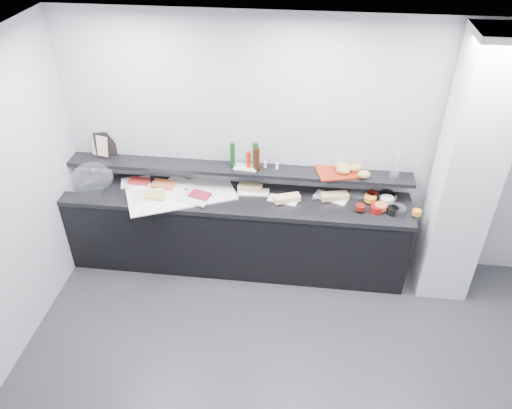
# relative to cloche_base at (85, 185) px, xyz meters

# --- Properties ---
(ground) EXTENTS (5.00, 5.00, 0.00)m
(ground) POSITION_rel_cloche_base_xyz_m (2.32, -1.70, -0.92)
(ground) COLOR #2D2D30
(ground) RESTS_ON ground
(back_wall) EXTENTS (5.00, 0.02, 2.70)m
(back_wall) POSITION_rel_cloche_base_xyz_m (2.32, 0.30, 0.43)
(back_wall) COLOR #ABADB2
(back_wall) RESTS_ON ground
(ceiling) EXTENTS (5.00, 5.00, 0.00)m
(ceiling) POSITION_rel_cloche_base_xyz_m (2.32, -1.70, 1.78)
(ceiling) COLOR white
(ceiling) RESTS_ON back_wall
(column) EXTENTS (0.50, 0.50, 2.70)m
(column) POSITION_rel_cloche_base_xyz_m (3.82, -0.05, 0.43)
(column) COLOR silver
(column) RESTS_ON ground
(buffet_cabinet) EXTENTS (3.60, 0.60, 0.85)m
(buffet_cabinet) POSITION_rel_cloche_base_xyz_m (1.62, -0.00, -0.50)
(buffet_cabinet) COLOR black
(buffet_cabinet) RESTS_ON ground
(counter_top) EXTENTS (3.62, 0.62, 0.05)m
(counter_top) POSITION_rel_cloche_base_xyz_m (1.62, -0.00, -0.05)
(counter_top) COLOR black
(counter_top) RESTS_ON buffet_cabinet
(wall_shelf) EXTENTS (3.60, 0.25, 0.04)m
(wall_shelf) POSITION_rel_cloche_base_xyz_m (1.62, 0.17, 0.21)
(wall_shelf) COLOR black
(wall_shelf) RESTS_ON back_wall
(cloche_base) EXTENTS (0.49, 0.33, 0.04)m
(cloche_base) POSITION_rel_cloche_base_xyz_m (0.00, 0.00, 0.00)
(cloche_base) COLOR silver
(cloche_base) RESTS_ON counter_top
(cloche_dome) EXTENTS (0.50, 0.41, 0.34)m
(cloche_dome) POSITION_rel_cloche_base_xyz_m (0.10, -0.00, 0.11)
(cloche_dome) COLOR white
(cloche_dome) RESTS_ON cloche_base
(linen_runner) EXTENTS (1.21, 0.92, 0.01)m
(linen_runner) POSITION_rel_cloche_base_xyz_m (1.06, -0.03, -0.01)
(linen_runner) COLOR white
(linen_runner) RESTS_ON counter_top
(platter_meat_a) EXTENTS (0.36, 0.29, 0.01)m
(platter_meat_a) POSITION_rel_cloche_base_xyz_m (0.52, 0.12, 0.00)
(platter_meat_a) COLOR white
(platter_meat_a) RESTS_ON linen_runner
(food_meat_a) EXTENTS (0.22, 0.14, 0.02)m
(food_meat_a) POSITION_rel_cloche_base_xyz_m (0.56, 0.11, 0.02)
(food_meat_a) COLOR maroon
(food_meat_a) RESTS_ON platter_meat_a
(platter_salmon) EXTENTS (0.34, 0.28, 0.01)m
(platter_salmon) POSITION_rel_cloche_base_xyz_m (0.99, 0.15, 0.00)
(platter_salmon) COLOR white
(platter_salmon) RESTS_ON linen_runner
(food_salmon) EXTENTS (0.25, 0.18, 0.02)m
(food_salmon) POSITION_rel_cloche_base_xyz_m (0.83, 0.09, 0.02)
(food_salmon) COLOR orange
(food_salmon) RESTS_ON platter_salmon
(platter_cheese) EXTENTS (0.38, 0.31, 0.01)m
(platter_cheese) POSITION_rel_cloche_base_xyz_m (0.74, -0.11, 0.00)
(platter_cheese) COLOR silver
(platter_cheese) RESTS_ON linen_runner
(food_cheese) EXTENTS (0.20, 0.12, 0.02)m
(food_cheese) POSITION_rel_cloche_base_xyz_m (0.81, -0.13, 0.02)
(food_cheese) COLOR gold
(food_cheese) RESTS_ON platter_cheese
(platter_meat_b) EXTENTS (0.38, 0.31, 0.01)m
(platter_meat_b) POSITION_rel_cloche_base_xyz_m (1.21, -0.10, 0.00)
(platter_meat_b) COLOR white
(platter_meat_b) RESTS_ON linen_runner
(food_meat_b) EXTENTS (0.24, 0.19, 0.02)m
(food_meat_b) POSITION_rel_cloche_base_xyz_m (1.26, -0.07, 0.02)
(food_meat_b) COLOR maroon
(food_meat_b) RESTS_ON platter_meat_b
(sandwich_plate_left) EXTENTS (0.34, 0.17, 0.01)m
(sandwich_plate_left) POSITION_rel_cloche_base_xyz_m (1.80, 0.10, -0.01)
(sandwich_plate_left) COLOR white
(sandwich_plate_left) RESTS_ON counter_top
(sandwich_food_left) EXTENTS (0.26, 0.12, 0.06)m
(sandwich_food_left) POSITION_rel_cloche_base_xyz_m (1.76, 0.13, 0.02)
(sandwich_food_left) COLOR tan
(sandwich_food_left) RESTS_ON sandwich_plate_left
(tongs_left) EXTENTS (0.15, 0.07, 0.01)m
(tongs_left) POSITION_rel_cloche_base_xyz_m (1.88, 0.07, -0.00)
(tongs_left) COLOR silver
(tongs_left) RESTS_ON sandwich_plate_left
(sandwich_plate_mid) EXTENTS (0.32, 0.20, 0.01)m
(sandwich_plate_mid) POSITION_rel_cloche_base_xyz_m (2.11, -0.01, -0.01)
(sandwich_plate_mid) COLOR white
(sandwich_plate_mid) RESTS_ON counter_top
(sandwich_food_mid) EXTENTS (0.29, 0.19, 0.06)m
(sandwich_food_mid) POSITION_rel_cloche_base_xyz_m (2.15, -0.03, 0.02)
(sandwich_food_mid) COLOR #E9C27A
(sandwich_food_mid) RESTS_ON sandwich_plate_mid
(tongs_mid) EXTENTS (0.16, 0.01, 0.01)m
(tongs_mid) POSITION_rel_cloche_base_xyz_m (2.15, -0.06, -0.00)
(tongs_mid) COLOR silver
(tongs_mid) RESTS_ON sandwich_plate_mid
(sandwich_plate_right) EXTENTS (0.38, 0.27, 0.01)m
(sandwich_plate_right) POSITION_rel_cloche_base_xyz_m (2.60, 0.09, -0.01)
(sandwich_plate_right) COLOR silver
(sandwich_plate_right) RESTS_ON counter_top
(sandwich_food_right) EXTENTS (0.30, 0.18, 0.06)m
(sandwich_food_right) POSITION_rel_cloche_base_xyz_m (2.64, 0.07, 0.02)
(sandwich_food_right) COLOR tan
(sandwich_food_right) RESTS_ON sandwich_plate_right
(tongs_right) EXTENTS (0.16, 0.04, 0.01)m
(tongs_right) POSITION_rel_cloche_base_xyz_m (2.49, 0.04, -0.00)
(tongs_right) COLOR #B7BABE
(tongs_right) RESTS_ON sandwich_plate_right
(bowl_glass_fruit) EXTENTS (0.24, 0.24, 0.07)m
(bowl_glass_fruit) POSITION_rel_cloche_base_xyz_m (2.88, 0.11, 0.02)
(bowl_glass_fruit) COLOR white
(bowl_glass_fruit) RESTS_ON counter_top
(fill_glass_fruit) EXTENTS (0.16, 0.16, 0.05)m
(fill_glass_fruit) POSITION_rel_cloche_base_xyz_m (3.00, 0.07, 0.03)
(fill_glass_fruit) COLOR orange
(fill_glass_fruit) RESTS_ON bowl_glass_fruit
(bowl_black_jam) EXTENTS (0.18, 0.18, 0.07)m
(bowl_black_jam) POSITION_rel_cloche_base_xyz_m (3.17, 0.15, 0.02)
(bowl_black_jam) COLOR black
(bowl_black_jam) RESTS_ON counter_top
(fill_black_jam) EXTENTS (0.14, 0.14, 0.05)m
(fill_black_jam) POSITION_rel_cloche_base_xyz_m (3.02, 0.14, 0.03)
(fill_black_jam) COLOR #63100E
(fill_black_jam) RESTS_ON bowl_black_jam
(bowl_glass_cream) EXTENTS (0.19, 0.19, 0.07)m
(bowl_glass_cream) POSITION_rel_cloche_base_xyz_m (3.17, 0.10, 0.02)
(bowl_glass_cream) COLOR white
(bowl_glass_cream) RESTS_ON counter_top
(fill_glass_cream) EXTENTS (0.15, 0.15, 0.05)m
(fill_glass_cream) POSITION_rel_cloche_base_xyz_m (3.16, 0.07, 0.03)
(fill_glass_cream) COLOR white
(fill_glass_cream) RESTS_ON bowl_glass_cream
(bowl_red_jam) EXTENTS (0.14, 0.14, 0.07)m
(bowl_red_jam) POSITION_rel_cloche_base_xyz_m (3.05, -0.10, 0.02)
(bowl_red_jam) COLOR maroon
(bowl_red_jam) RESTS_ON counter_top
(fill_red_jam) EXTENTS (0.13, 0.13, 0.05)m
(fill_red_jam) POSITION_rel_cloche_base_xyz_m (2.89, -0.10, 0.03)
(fill_red_jam) COLOR #58110C
(fill_red_jam) RESTS_ON bowl_red_jam
(bowl_glass_salmon) EXTENTS (0.17, 0.17, 0.07)m
(bowl_glass_salmon) POSITION_rel_cloche_base_xyz_m (3.26, -0.09, 0.02)
(bowl_glass_salmon) COLOR white
(bowl_glass_salmon) RESTS_ON counter_top
(fill_glass_salmon) EXTENTS (0.15, 0.15, 0.05)m
(fill_glass_salmon) POSITION_rel_cloche_base_xyz_m (3.09, -0.06, 0.03)
(fill_glass_salmon) COLOR #D55A34
(fill_glass_salmon) RESTS_ON bowl_glass_salmon
(bowl_black_fruit) EXTENTS (0.15, 0.15, 0.07)m
(bowl_black_fruit) POSITION_rel_cloche_base_xyz_m (3.21, -0.10, 0.02)
(bowl_black_fruit) COLOR black
(bowl_black_fruit) RESTS_ON counter_top
(fill_black_fruit) EXTENTS (0.11, 0.11, 0.05)m
(fill_black_fruit) POSITION_rel_cloche_base_xyz_m (3.43, -0.12, 0.03)
(fill_black_fruit) COLOR orange
(fill_black_fruit) RESTS_ON bowl_black_fruit
(framed_print) EXTENTS (0.23, 0.14, 0.26)m
(framed_print) POSITION_rel_cloche_base_xyz_m (0.18, 0.27, 0.36)
(framed_print) COLOR black
(framed_print) RESTS_ON wall_shelf
(print_art) EXTENTS (0.20, 0.09, 0.22)m
(print_art) POSITION_rel_cloche_base_xyz_m (0.14, 0.22, 0.36)
(print_art) COLOR beige
(print_art) RESTS_ON framed_print
(condiment_tray) EXTENTS (0.25, 0.17, 0.01)m
(condiment_tray) POSITION_rel_cloche_base_xyz_m (1.71, 0.18, 0.24)
(condiment_tray) COLOR silver
(condiment_tray) RESTS_ON wall_shelf
(bottle_green_a) EXTENTS (0.05, 0.05, 0.26)m
(bottle_green_a) POSITION_rel_cloche_base_xyz_m (1.57, 0.19, 0.37)
(bottle_green_a) COLOR #0F3916
(bottle_green_a) RESTS_ON condiment_tray
(bottle_brown) EXTENTS (0.07, 0.07, 0.24)m
(bottle_brown) POSITION_rel_cloche_base_xyz_m (1.82, 0.15, 0.36)
(bottle_brown) COLOR #321509
(bottle_brown) RESTS_ON condiment_tray
(bottle_green_b) EXTENTS (0.07, 0.07, 0.28)m
(bottle_green_b) POSITION_rel_cloche_base_xyz_m (1.81, 0.18, 0.38)
(bottle_green_b) COLOR #0F3816
(bottle_green_b) RESTS_ON condiment_tray
(bottle_hot) EXTENTS (0.06, 0.06, 0.18)m
(bottle_hot) POSITION_rel_cloche_base_xyz_m (1.74, 0.18, 0.33)
(bottle_hot) COLOR red
(bottle_hot) RESTS_ON condiment_tray
(shaker_salt) EXTENTS (0.04, 0.04, 0.07)m
(shaker_salt) POSITION_rel_cloche_base_xyz_m (1.91, 0.19, 0.28)
(shaker_salt) COLOR white
(shaker_salt) RESTS_ON condiment_tray
(shaker_pepper) EXTENTS (0.04, 0.04, 0.07)m
(shaker_pepper) POSITION_rel_cloche_base_xyz_m (2.03, 0.18, 0.28)
(shaker_pepper) COLOR white
(shaker_pepper) RESTS_ON condiment_tray
(bread_tray) EXTENTS (0.51, 0.42, 0.02)m
(bread_tray) POSITION_rel_cloche_base_xyz_m (2.66, 0.20, 0.24)
(bread_tray) COLOR maroon
(bread_tray) RESTS_ON wall_shelf
(bread_roll_nw) EXTENTS (0.14, 0.11, 0.08)m
(bread_roll_nw) POSITION_rel_cloche_base_xyz_m (2.67, 0.22, 0.29)
(bread_roll_nw) COLOR #B08C43
(bread_roll_nw) RESTS_ON bread_tray
(bread_roll_n) EXTENTS (0.17, 0.13, 0.08)m
(bread_roll_n) POSITION_rel_cloche_base_xyz_m (2.72, 0.23, 0.29)
(bread_roll_n) COLOR #B28144
(bread_roll_n) RESTS_ON bread_tray
(bread_roll_ne) EXTENTS (0.14, 0.11, 0.08)m
(bread_roll_ne) POSITION_rel_cloche_base_xyz_m (2.82, 0.21, 0.29)
(bread_roll_ne) COLOR tan
(bread_roll_ne) RESTS_ON bread_tray
(bread_roll_sw) EXTENTS (0.15, 0.10, 0.08)m
(bread_roll_sw) POSITION_rel_cloche_base_xyz_m (2.70, 0.15, 0.29)
(bread_roll_sw) COLOR tan
(bread_roll_sw) RESTS_ON bread_tray
(bread_roll_se) EXTENTS (0.13, 0.09, 0.08)m
(bread_roll_se) POSITION_rel_cloche_base_xyz_m (2.90, 0.09, 0.29)
(bread_roll_se) COLOR gold
(bread_roll_se) RESTS_ON bread_tray
(bread_roll_midw) EXTENTS (0.17, 0.14, 0.08)m
(bread_roll_midw) POSITION_rel_cloche_base_xyz_m (2.71, 0.21, 0.29)
(bread_roll_midw) COLOR tan
(bread_roll_midw) RESTS_ON bread_tray
(carafe) EXTENTS (0.09, 0.09, 0.30)m
(carafe) POSITION_rel_cloche_base_xyz_m (3.20, 0.14, 0.38)
(carafe) COLOR white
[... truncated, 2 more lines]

